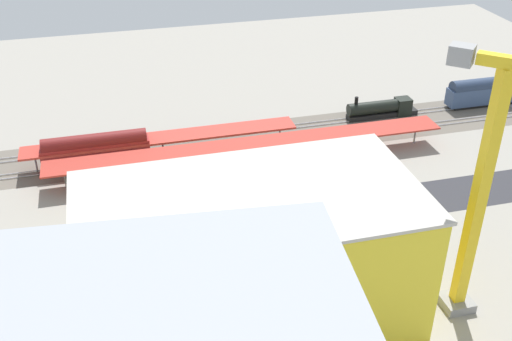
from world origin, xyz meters
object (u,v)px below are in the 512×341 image
Objects in this scene: parked_car_5 at (164,219)px; box_truck_2 at (246,228)px; platform_canopy_far at (162,138)px; parked_car_0 at (364,190)px; box_truck_1 at (150,238)px; street_tree_2 at (357,195)px; parked_car_4 at (207,213)px; platform_canopy_near at (251,145)px; street_tree_1 at (304,204)px; box_truck_0 at (280,220)px; street_tree_0 at (354,203)px; parked_car_3 at (244,208)px; parked_car_1 at (324,195)px; locomotive at (383,109)px; passenger_coach at (493,90)px; traffic_light at (250,216)px; parked_car_2 at (286,203)px; freight_coach_far at (96,150)px.

box_truck_2 is at bearing 149.77° from parked_car_5.
parked_car_0 is (-29.42, 20.12, -3.00)m from platform_canopy_far.
street_tree_2 is (-29.17, 2.69, 3.99)m from box_truck_1.
parked_car_0 is 0.93× the size of parked_car_4.
box_truck_2 is (-4.44, 6.39, 0.78)m from parked_car_4.
platform_canopy_near is 8.53× the size of street_tree_1.
box_truck_0 reaches higher than parked_car_4.
parked_car_4 is 0.48× the size of box_truck_1.
street_tree_0 is at bearing 155.88° from parked_car_4.
parked_car_3 is 0.52× the size of box_truck_2.
parked_car_1 is 15.55m from box_truck_2.
box_truck_1 is at bearing 32.37° from locomotive.
passenger_coach is at bearing -157.01° from box_truck_1.
traffic_light is (4.93, 1.93, 2.98)m from box_truck_0.
street_tree_0 is at bearing 112.42° from platform_canopy_near.
street_tree_0 reaches higher than locomotive.
platform_canopy_near is at bearing -81.96° from parked_car_2.
parked_car_0 is (14.76, 25.47, -0.98)m from locomotive.
traffic_light reaches higher than parked_car_4.
traffic_light is at bearing 21.08° from parked_car_0.
locomotive reaches higher than parked_car_3.
street_tree_2 reaches higher than box_truck_0.
street_tree_1 is at bearing 32.92° from passenger_coach.
box_truck_1 is at bearing 22.99° from passenger_coach.
parked_car_2 is (6.29, 0.41, -0.09)m from parked_car_1.
locomotive is at bearing 0.00° from passenger_coach.
parked_car_4 is (-15.32, 19.71, -2.45)m from freight_coach_far.
passenger_coach is 68.57m from traffic_light.
parked_car_0 is 16.28m from street_tree_1.
parked_car_4 is at bearing -24.12° from street_tree_0.
passenger_coach is 2.36× the size of box_truck_2.
parked_car_1 is at bearing -176.31° from parked_car_2.
box_truck_0 is at bearing -174.67° from box_truck_2.
platform_canopy_far reaches higher than box_truck_2.
street_tree_1 reaches higher than parked_car_1.
street_tree_0 is at bearing 148.15° from parked_car_3.
parked_car_1 is 1.00× the size of parked_car_4.
passenger_coach is 75.47m from parked_car_5.
box_truck_2 is (5.82, 20.24, -2.22)m from platform_canopy_near.
parked_car_5 is at bearing 28.87° from locomotive.
parked_car_1 is at bearing -179.58° from parked_car_5.
parked_car_4 reaches higher than parked_car_5.
parked_car_5 is (12.02, -0.02, 0.02)m from parked_car_3.
platform_canopy_near is 24.49m from street_tree_0.
locomotive is at bearing -151.13° from parked_car_5.
parked_car_3 is at bearing 0.89° from parked_car_1.
parked_car_0 is at bearing -179.64° from parked_car_4.
box_truck_2 is at bearing 176.42° from box_truck_1.
street_tree_1 reaches higher than parked_car_3.
parked_car_4 is 11.32m from box_truck_0.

